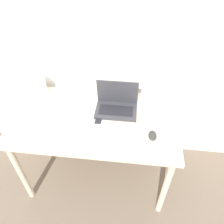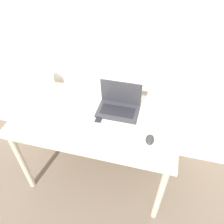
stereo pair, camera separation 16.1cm
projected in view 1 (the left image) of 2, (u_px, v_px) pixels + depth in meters
name	position (u px, v px, depth m)	size (l,w,h in m)	color
ground_plane	(93.00, 208.00, 1.97)	(12.00, 12.00, 0.00)	#6B5B4C
wall_back	(101.00, 37.00, 1.69)	(6.00, 0.05, 2.50)	silver
desk	(96.00, 127.00, 1.77)	(1.29, 0.72, 0.78)	beige
laptop	(117.00, 104.00, 1.75)	(0.33, 0.22, 0.24)	#333338
keyboard	(108.00, 132.00, 1.59)	(0.47, 0.19, 0.02)	white
mouse	(152.00, 135.00, 1.55)	(0.06, 0.09, 0.04)	#2D2D2D
vase	(38.00, 83.00, 1.85)	(0.12, 0.12, 0.24)	white
mp3_player	(98.00, 122.00, 1.67)	(0.05, 0.07, 0.01)	black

